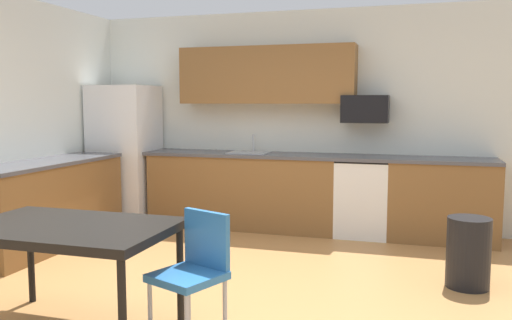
% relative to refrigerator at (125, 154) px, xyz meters
% --- Properties ---
extents(ground_plane, '(12.00, 12.00, 0.00)m').
position_rel_refrigerator_xyz_m(ground_plane, '(2.18, -2.22, -0.89)').
color(ground_plane, '#B77F47').
extents(wall_back, '(5.80, 0.10, 2.70)m').
position_rel_refrigerator_xyz_m(wall_back, '(2.18, 0.43, 0.46)').
color(wall_back, silver).
rests_on(wall_back, ground).
extents(cabinet_run_back, '(2.37, 0.60, 0.90)m').
position_rel_refrigerator_xyz_m(cabinet_run_back, '(1.61, 0.08, -0.44)').
color(cabinet_run_back, brown).
rests_on(cabinet_run_back, ground).
extents(cabinet_run_back_right, '(1.18, 0.60, 0.90)m').
position_rel_refrigerator_xyz_m(cabinet_run_back_right, '(3.99, 0.08, -0.44)').
color(cabinet_run_back_right, brown).
rests_on(cabinet_run_back_right, ground).
extents(cabinet_run_left, '(0.60, 2.00, 0.90)m').
position_rel_refrigerator_xyz_m(cabinet_run_left, '(-0.12, -1.42, -0.44)').
color(cabinet_run_left, brown).
rests_on(cabinet_run_left, ground).
extents(countertop_back, '(4.80, 0.64, 0.04)m').
position_rel_refrigerator_xyz_m(countertop_back, '(2.18, 0.08, 0.03)').
color(countertop_back, '#4C4C51').
rests_on(countertop_back, cabinet_run_back).
extents(countertop_left, '(0.64, 2.00, 0.04)m').
position_rel_refrigerator_xyz_m(countertop_left, '(-0.12, -1.42, 0.03)').
color(countertop_left, '#4C4C51').
rests_on(countertop_left, cabinet_run_left).
extents(upper_cabinets_back, '(2.20, 0.34, 0.70)m').
position_rel_refrigerator_xyz_m(upper_cabinets_back, '(1.88, 0.21, 1.01)').
color(upper_cabinets_back, brown).
extents(refrigerator, '(0.76, 0.70, 1.78)m').
position_rel_refrigerator_xyz_m(refrigerator, '(0.00, 0.00, 0.00)').
color(refrigerator, white).
rests_on(refrigerator, ground).
extents(oven_range, '(0.60, 0.60, 0.91)m').
position_rel_refrigerator_xyz_m(oven_range, '(3.10, 0.08, -0.44)').
color(oven_range, white).
rests_on(oven_range, ground).
extents(microwave, '(0.54, 0.36, 0.32)m').
position_rel_refrigerator_xyz_m(microwave, '(3.10, 0.18, 0.60)').
color(microwave, black).
extents(sink_basin, '(0.48, 0.40, 0.14)m').
position_rel_refrigerator_xyz_m(sink_basin, '(1.70, 0.08, -0.01)').
color(sink_basin, '#A5A8AD').
rests_on(sink_basin, countertop_back).
extents(sink_faucet, '(0.02, 0.02, 0.24)m').
position_rel_refrigerator_xyz_m(sink_faucet, '(1.70, 0.26, 0.15)').
color(sink_faucet, '#B2B5BA').
rests_on(sink_faucet, countertop_back).
extents(dining_table, '(1.40, 0.90, 0.75)m').
position_rel_refrigerator_xyz_m(dining_table, '(1.46, -3.22, -0.20)').
color(dining_table, black).
rests_on(dining_table, ground).
extents(chair_near_table, '(0.52, 0.52, 0.85)m').
position_rel_refrigerator_xyz_m(chair_near_table, '(2.33, -3.10, -0.39)').
color(chair_near_table, '#2D72B7').
rests_on(chair_near_table, ground).
extents(trash_bin, '(0.36, 0.36, 0.60)m').
position_rel_refrigerator_xyz_m(trash_bin, '(4.14, -1.48, -0.59)').
color(trash_bin, black).
rests_on(trash_bin, ground).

